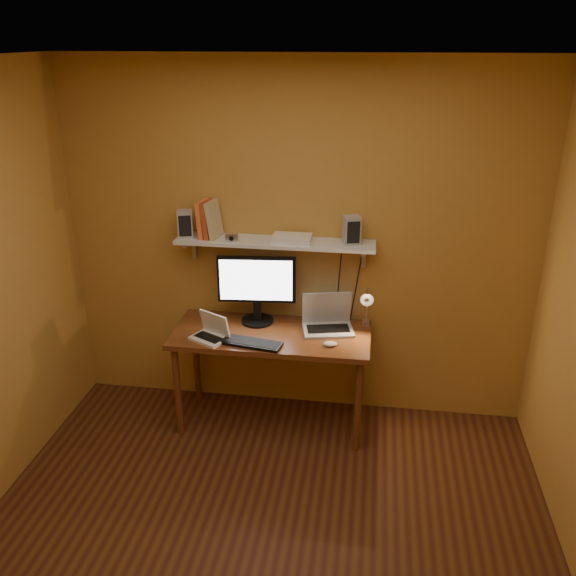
% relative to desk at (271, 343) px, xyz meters
% --- Properties ---
extents(room, '(3.44, 3.24, 2.64)m').
position_rel_desk_xyz_m(room, '(0.14, -1.28, 0.64)').
color(room, '#512E15').
rests_on(room, ground).
extents(desk, '(1.40, 0.60, 0.75)m').
position_rel_desk_xyz_m(desk, '(0.00, 0.00, 0.00)').
color(desk, brown).
rests_on(desk, ground).
extents(wall_shelf, '(1.40, 0.25, 0.21)m').
position_rel_desk_xyz_m(wall_shelf, '(0.00, 0.19, 0.69)').
color(wall_shelf, silver).
rests_on(wall_shelf, room).
extents(monitor, '(0.56, 0.26, 0.51)m').
position_rel_desk_xyz_m(monitor, '(-0.13, 0.16, 0.37)').
color(monitor, black).
rests_on(monitor, desk).
extents(laptop, '(0.40, 0.32, 0.26)m').
position_rel_desk_xyz_m(laptop, '(0.39, 0.13, 0.16)').
color(laptop, '#999BA1').
rests_on(laptop, desk).
extents(netbook, '(0.30, 0.27, 0.19)m').
position_rel_desk_xyz_m(netbook, '(-0.39, -0.15, 0.14)').
color(netbook, white).
rests_on(netbook, desk).
extents(keyboard, '(0.43, 0.20, 0.02)m').
position_rel_desk_xyz_m(keyboard, '(-0.10, -0.20, 0.10)').
color(keyboard, black).
rests_on(keyboard, desk).
extents(mouse, '(0.10, 0.06, 0.03)m').
position_rel_desk_xyz_m(mouse, '(0.43, -0.14, 0.10)').
color(mouse, white).
rests_on(mouse, desk).
extents(desk_lamp, '(0.09, 0.23, 0.38)m').
position_rel_desk_xyz_m(desk_lamp, '(0.66, 0.13, 0.29)').
color(desk_lamp, silver).
rests_on(desk_lamp, desk).
extents(speaker_left, '(0.13, 0.13, 0.19)m').
position_rel_desk_xyz_m(speaker_left, '(-0.64, 0.18, 0.81)').
color(speaker_left, '#999BA1').
rests_on(speaker_left, wall_shelf).
extents(speaker_right, '(0.13, 0.13, 0.19)m').
position_rel_desk_xyz_m(speaker_right, '(0.53, 0.20, 0.81)').
color(speaker_right, '#999BA1').
rests_on(speaker_right, wall_shelf).
extents(books, '(0.16, 0.19, 0.26)m').
position_rel_desk_xyz_m(books, '(-0.47, 0.20, 0.84)').
color(books, orange).
rests_on(books, wall_shelf).
extents(shelf_camera, '(0.09, 0.04, 0.05)m').
position_rel_desk_xyz_m(shelf_camera, '(-0.29, 0.12, 0.74)').
color(shelf_camera, silver).
rests_on(shelf_camera, wall_shelf).
extents(router, '(0.27, 0.18, 0.04)m').
position_rel_desk_xyz_m(router, '(0.12, 0.18, 0.73)').
color(router, white).
rests_on(router, wall_shelf).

